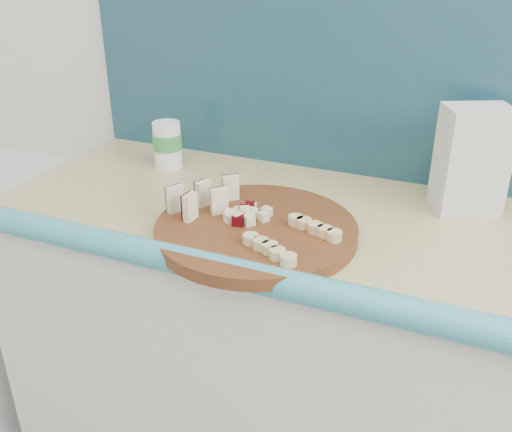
{
  "coord_description": "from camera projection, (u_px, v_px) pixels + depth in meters",
  "views": [
    {
      "loc": [
        0.08,
        0.37,
        1.49
      ],
      "look_at": [
        -0.34,
        1.35,
        0.96
      ],
      "focal_mm": 40.0,
      "sensor_mm": 36.0,
      "label": 1
    }
  ],
  "objects": [
    {
      "name": "kitchen_counter",
      "position": [
        444.0,
        407.0,
        1.38
      ],
      "size": [
        2.2,
        0.63,
        0.91
      ],
      "color": "white",
      "rests_on": "ground"
    },
    {
      "name": "backsplash",
      "position": [
        504.0,
        93.0,
        1.31
      ],
      "size": [
        2.2,
        0.02,
        0.5
      ],
      "primitive_type": "cube",
      "color": "teal",
      "rests_on": "kitchen_counter"
    },
    {
      "name": "cutting_board",
      "position": [
        256.0,
        230.0,
        1.21
      ],
      "size": [
        0.57,
        0.57,
        0.03
      ],
      "primitive_type": "cylinder",
      "rotation": [
        0.0,
        0.0,
        -0.42
      ],
      "color": "#4E2B10",
      "rests_on": "kitchen_counter"
    },
    {
      "name": "apple_wedges",
      "position": [
        203.0,
        197.0,
        1.25
      ],
      "size": [
        0.13,
        0.17,
        0.06
      ],
      "color": "beige",
      "rests_on": "cutting_board"
    },
    {
      "name": "apple_chunks",
      "position": [
        248.0,
        216.0,
        1.22
      ],
      "size": [
        0.07,
        0.08,
        0.02
      ],
      "color": "beige",
      "rests_on": "cutting_board"
    },
    {
      "name": "banana_slices",
      "position": [
        292.0,
        238.0,
        1.13
      ],
      "size": [
        0.18,
        0.19,
        0.02
      ],
      "color": "#D4BF82",
      "rests_on": "cutting_board"
    },
    {
      "name": "flour_bag",
      "position": [
        471.0,
        160.0,
        1.28
      ],
      "size": [
        0.17,
        0.15,
        0.24
      ],
      "primitive_type": "cube",
      "rotation": [
        0.0,
        0.0,
        0.45
      ],
      "color": "silver",
      "rests_on": "kitchen_counter"
    },
    {
      "name": "canister",
      "position": [
        167.0,
        144.0,
        1.54
      ],
      "size": [
        0.08,
        0.08,
        0.13
      ],
      "rotation": [
        0.0,
        0.0,
        -0.34
      ],
      "color": "white",
      "rests_on": "kitchen_counter"
    }
  ]
}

